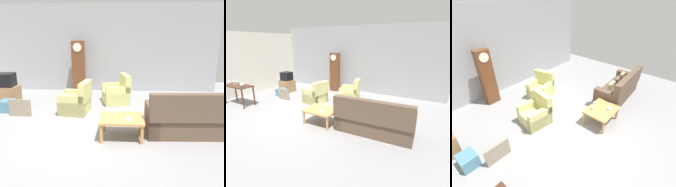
{
  "view_description": "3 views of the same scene",
  "coord_description": "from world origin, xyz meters",
  "views": [
    {
      "loc": [
        0.78,
        -5.26,
        2.32
      ],
      "look_at": [
        0.46,
        0.7,
        0.67
      ],
      "focal_mm": 37.54,
      "sensor_mm": 36.0,
      "label": 1
    },
    {
      "loc": [
        3.7,
        -4.65,
        2.46
      ],
      "look_at": [
        0.65,
        0.69,
        0.65
      ],
      "focal_mm": 28.42,
      "sensor_mm": 36.0,
      "label": 2
    },
    {
      "loc": [
        -2.99,
        -2.23,
        3.46
      ],
      "look_at": [
        0.45,
        0.74,
        0.64
      ],
      "focal_mm": 26.62,
      "sensor_mm": 36.0,
      "label": 3
    }
  ],
  "objects": [
    {
      "name": "ground_plane",
      "position": [
        0.0,
        0.0,
        0.0
      ],
      "size": [
        10.4,
        10.4,
        0.0
      ],
      "primitive_type": "plane",
      "color": "gray"
    },
    {
      "name": "garage_door_wall",
      "position": [
        0.0,
        3.6,
        1.6
      ],
      "size": [
        8.4,
        0.16,
        3.2
      ],
      "primitive_type": "cube",
      "color": "#9EA0A5",
      "rests_on": "ground_plane"
    },
    {
      "name": "couch_floral",
      "position": [
        2.35,
        -0.3,
        0.36
      ],
      "size": [
        2.13,
        0.96,
        1.04
      ],
      "color": "brown",
      "rests_on": "ground_plane"
    },
    {
      "name": "armchair_olive_near",
      "position": [
        -0.57,
        0.98,
        0.31
      ],
      "size": [
        0.88,
        0.85,
        0.92
      ],
      "color": "#CCC67A",
      "rests_on": "ground_plane"
    },
    {
      "name": "armchair_olive_far",
      "position": [
        0.55,
        1.96,
        0.31
      ],
      "size": [
        0.97,
        0.94,
        0.92
      ],
      "color": "#D0CE7A",
      "rests_on": "ground_plane"
    },
    {
      "name": "coffee_table_wood",
      "position": [
        0.73,
        -0.49,
        0.39
      ],
      "size": [
        0.96,
        0.76,
        0.46
      ],
      "color": "tan",
      "rests_on": "ground_plane"
    },
    {
      "name": "grandfather_clock",
      "position": [
        -0.87,
        3.03,
        0.97
      ],
      "size": [
        0.44,
        0.3,
        1.92
      ],
      "color": "brown",
      "rests_on": "ground_plane"
    },
    {
      "name": "tv_stand_cabinet",
      "position": [
        -2.91,
        1.7,
        0.29
      ],
      "size": [
        0.68,
        0.52,
        0.57
      ],
      "primitive_type": "cube",
      "color": "#997047",
      "rests_on": "ground_plane"
    },
    {
      "name": "tv_crt",
      "position": [
        -2.91,
        1.7,
        0.78
      ],
      "size": [
        0.48,
        0.44,
        0.42
      ],
      "primitive_type": "cube",
      "color": "black",
      "rests_on": "tv_stand_cabinet"
    },
    {
      "name": "framed_picture_leaning",
      "position": [
        -2.05,
        0.63,
        0.24
      ],
      "size": [
        0.6,
        0.05,
        0.47
      ],
      "primitive_type": "cube",
      "color": "gray",
      "rests_on": "ground_plane"
    },
    {
      "name": "storage_box_blue",
      "position": [
        -2.6,
        1.01,
        0.17
      ],
      "size": [
        0.37,
        0.42,
        0.33
      ],
      "primitive_type": "cube",
      "color": "teal",
      "rests_on": "ground_plane"
    },
    {
      "name": "cup_white_porcelain",
      "position": [
        0.56,
        -0.28,
        0.51
      ],
      "size": [
        0.09,
        0.09,
        0.1
      ],
      "primitive_type": "cylinder",
      "color": "white",
      "rests_on": "coffee_table_wood"
    },
    {
      "name": "cup_blue_rimmed",
      "position": [
        0.81,
        -0.19,
        0.5
      ],
      "size": [
        0.08,
        0.08,
        0.08
      ],
      "primitive_type": "cylinder",
      "color": "silver",
      "rests_on": "coffee_table_wood"
    },
    {
      "name": "bowl_white_stacked",
      "position": [
        0.87,
        -0.68,
        0.48
      ],
      "size": [
        0.15,
        0.15,
        0.05
      ],
      "primitive_type": "cylinder",
      "color": "white",
      "rests_on": "coffee_table_wood"
    }
  ]
}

